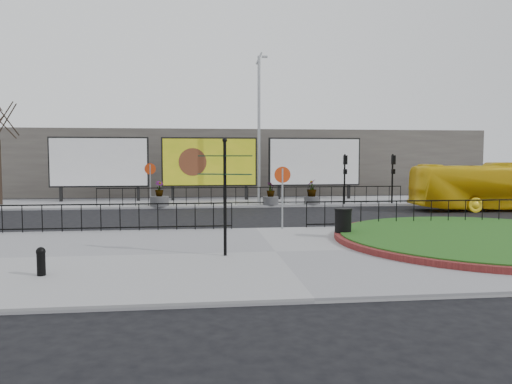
{
  "coord_description": "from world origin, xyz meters",
  "views": [
    {
      "loc": [
        -2.37,
        -19.74,
        3.01
      ],
      "look_at": [
        0.21,
        1.74,
        1.44
      ],
      "focal_mm": 35.0,
      "sensor_mm": 36.0,
      "label": 1
    }
  ],
  "objects": [
    {
      "name": "billboard_left",
      "position": [
        -8.5,
        12.97,
        2.6
      ],
      "size": [
        6.2,
        0.31,
        4.1
      ],
      "color": "black",
      "rests_on": "pavement_far"
    },
    {
      "name": "bus",
      "position": [
        14.22,
        6.0,
        1.32
      ],
      "size": [
        9.57,
        2.55,
        2.65
      ],
      "primitive_type": "imported",
      "rotation": [
        0.0,
        0.0,
        1.54
      ],
      "color": "yellow",
      "rests_on": "ground"
    },
    {
      "name": "speed_sign_far",
      "position": [
        -5.0,
        9.4,
        1.92
      ],
      "size": [
        0.64,
        0.07,
        2.47
      ],
      "color": "gray",
      "rests_on": "pavement_far"
    },
    {
      "name": "pavement_near",
      "position": [
        0.0,
        -5.0,
        0.06
      ],
      "size": [
        30.0,
        10.0,
        0.12
      ],
      "primitive_type": "cube",
      "color": "gray",
      "rests_on": "ground"
    },
    {
      "name": "lamp_post",
      "position": [
        1.51,
        11.0,
        4.83
      ],
      "size": [
        0.74,
        0.18,
        9.23
      ],
      "color": "gray",
      "rests_on": "pavement_far"
    },
    {
      "name": "signal_pole_a",
      "position": [
        6.5,
        9.34,
        2.1
      ],
      "size": [
        0.22,
        0.26,
        3.0
      ],
      "color": "black",
      "rests_on": "pavement_far"
    },
    {
      "name": "billboard_mid",
      "position": [
        -1.5,
        12.97,
        2.6
      ],
      "size": [
        6.2,
        0.31,
        4.1
      ],
      "color": "black",
      "rests_on": "pavement_far"
    },
    {
      "name": "railing_near_right",
      "position": [
        6.5,
        -0.3,
        0.67
      ],
      "size": [
        9.0,
        0.1,
        1.1
      ],
      "primitive_type": null,
      "color": "black",
      "rests_on": "pavement_near"
    },
    {
      "name": "signal_pole_b",
      "position": [
        9.5,
        9.34,
        2.1
      ],
      "size": [
        0.22,
        0.26,
        3.0
      ],
      "color": "black",
      "rests_on": "pavement_far"
    },
    {
      "name": "fingerpost_sign",
      "position": [
        -1.55,
        -5.42,
        2.18
      ],
      "size": [
        1.57,
        0.74,
        3.41
      ],
      "rotation": [
        0.0,
        0.0,
        -0.39
      ],
      "color": "black",
      "rests_on": "pavement_near"
    },
    {
      "name": "ground",
      "position": [
        0.0,
        0.0,
        0.0
      ],
      "size": [
        90.0,
        90.0,
        0.0
      ],
      "primitive_type": "plane",
      "color": "black",
      "rests_on": "ground"
    },
    {
      "name": "planter_c",
      "position": [
        4.48,
        9.4,
        0.7
      ],
      "size": [
        0.89,
        0.89,
        1.49
      ],
      "color": "#4C4C4F",
      "rests_on": "pavement_far"
    },
    {
      "name": "litter_bin",
      "position": [
        2.79,
        -2.68,
        0.64
      ],
      "size": [
        0.63,
        0.63,
        1.04
      ],
      "color": "black",
      "rests_on": "pavement_near"
    },
    {
      "name": "planter_a",
      "position": [
        -4.5,
        9.4,
        0.58
      ],
      "size": [
        1.08,
        1.08,
        1.45
      ],
      "color": "#4C4C4F",
      "rests_on": "pavement_far"
    },
    {
      "name": "brick_edge",
      "position": [
        7.5,
        -4.0,
        0.21
      ],
      "size": [
        10.4,
        10.4,
        0.18
      ],
      "primitive_type": "cylinder",
      "color": "maroon",
      "rests_on": "pavement_near"
    },
    {
      "name": "billboard_right",
      "position": [
        5.5,
        12.97,
        2.6
      ],
      "size": [
        6.2,
        0.31,
        4.1
      ],
      "color": "black",
      "rests_on": "pavement_far"
    },
    {
      "name": "bollard",
      "position": [
        -6.11,
        -7.32,
        0.5
      ],
      "size": [
        0.23,
        0.23,
        0.7
      ],
      "color": "black",
      "rests_on": "pavement_near"
    },
    {
      "name": "railing_near_left",
      "position": [
        -6.0,
        -0.3,
        0.67
      ],
      "size": [
        10.0,
        0.1,
        1.1
      ],
      "primitive_type": null,
      "color": "black",
      "rests_on": "pavement_near"
    },
    {
      "name": "planter_b",
      "position": [
        2.0,
        9.4,
        0.59
      ],
      "size": [
        0.92,
        0.92,
        1.35
      ],
      "color": "#4C4C4F",
      "rests_on": "pavement_far"
    },
    {
      "name": "pavement_far",
      "position": [
        0.0,
        12.0,
        0.06
      ],
      "size": [
        44.0,
        6.0,
        0.12
      ],
      "primitive_type": "cube",
      "color": "gray",
      "rests_on": "ground"
    },
    {
      "name": "grass_lawn",
      "position": [
        7.5,
        -4.0,
        0.23
      ],
      "size": [
        10.0,
        10.0,
        0.22
      ],
      "primitive_type": "cylinder",
      "color": "#204813",
      "rests_on": "pavement_near"
    },
    {
      "name": "railing_far",
      "position": [
        1.0,
        9.3,
        0.67
      ],
      "size": [
        18.0,
        0.1,
        1.1
      ],
      "primitive_type": null,
      "color": "black",
      "rests_on": "pavement_far"
    },
    {
      "name": "speed_sign_near",
      "position": [
        1.0,
        -0.4,
        1.92
      ],
      "size": [
        0.64,
        0.07,
        2.47
      ],
      "color": "gray",
      "rests_on": "pavement_near"
    },
    {
      "name": "building_backdrop",
      "position": [
        0.0,
        22.0,
        2.5
      ],
      "size": [
        40.0,
        10.0,
        5.0
      ],
      "primitive_type": "cube",
      "color": "#59564E",
      "rests_on": "ground"
    }
  ]
}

